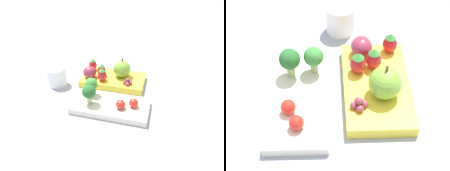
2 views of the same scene
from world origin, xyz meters
The scene contains 14 objects.
ground_plane centered at (0.00, 0.00, 0.00)m, with size 4.00×4.00×0.00m, color #939EB2.
bento_box_savoury centered at (-0.01, 0.07, 0.01)m, with size 0.23×0.14×0.02m.
bento_box_fruit centered at (-0.01, -0.08, 0.01)m, with size 0.23×0.15×0.02m.
broccoli_floret_0 centered at (0.04, 0.08, 0.06)m, with size 0.04×0.04×0.06m.
broccoli_floret_1 centered at (0.05, 0.03, 0.05)m, with size 0.04×0.04×0.06m.
cherry_tomato_0 centered at (-0.08, 0.08, 0.03)m, with size 0.03×0.03×0.03m.
cherry_tomato_1 centered at (-0.04, 0.09, 0.03)m, with size 0.03×0.03×0.03m.
apple centered at (-0.04, -0.08, 0.05)m, with size 0.06×0.06×0.07m.
strawberry_0 centered at (0.07, -0.12, 0.04)m, with size 0.03×0.03×0.04m.
strawberry_1 centered at (0.03, -0.05, 0.04)m, with size 0.03×0.03×0.05m.
strawberry_2 centered at (0.03, -0.08, 0.04)m, with size 0.03×0.03×0.05m.
plum centered at (0.07, -0.06, 0.04)m, with size 0.04×0.04×0.04m.
grape_cluster centered at (-0.06, -0.03, 0.03)m, with size 0.03×0.03×0.02m.
drinking_cup centered at (0.18, -0.04, 0.03)m, with size 0.06×0.06×0.06m.
Camera 2 is at (-0.45, 0.07, 0.52)m, focal length 60.00 mm.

